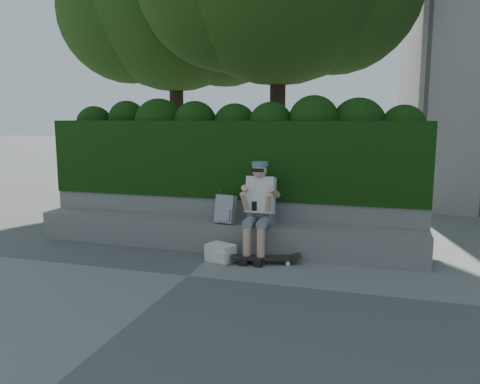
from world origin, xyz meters
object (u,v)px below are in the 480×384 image
(backpack_ground, at_px, (221,253))
(backpack_plaid, at_px, (226,209))
(person, at_px, (259,206))
(skateboard, at_px, (266,258))

(backpack_ground, bearing_deg, backpack_plaid, 120.88)
(person, relative_size, backpack_plaid, 3.30)
(skateboard, height_order, backpack_plaid, backpack_plaid)
(person, xyz_separation_m, backpack_plaid, (-0.54, 0.08, -0.09))
(backpack_plaid, bearing_deg, skateboard, -19.82)
(person, xyz_separation_m, skateboard, (0.17, -0.28, -0.68))
(person, bearing_deg, backpack_ground, -143.11)
(backpack_plaid, xyz_separation_m, backpack_ground, (0.07, -0.43, -0.54))
(skateboard, xyz_separation_m, backpack_plaid, (-0.70, 0.36, 0.59))
(backpack_plaid, distance_m, backpack_ground, 0.69)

